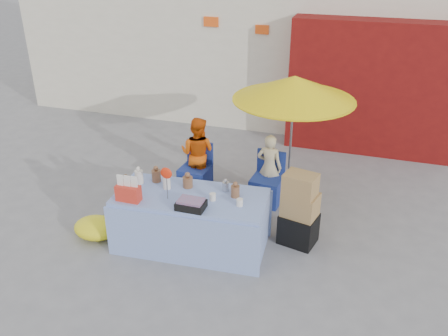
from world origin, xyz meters
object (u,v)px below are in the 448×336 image
(chair_left, at_px, (196,177))
(vendor_orange, at_px, (198,154))
(vendor_beige, at_px, (269,167))
(box_stack, at_px, (299,212))
(chair_right, at_px, (267,188))
(market_table, at_px, (191,220))
(umbrella, at_px, (294,89))

(chair_left, distance_m, vendor_orange, 0.41)
(vendor_orange, xyz_separation_m, vendor_beige, (1.25, 0.00, -0.07))
(vendor_beige, xyz_separation_m, box_stack, (0.69, -1.12, -0.07))
(chair_right, relative_size, box_stack, 0.77)
(market_table, height_order, chair_left, market_table)
(chair_right, bearing_deg, chair_left, -175.66)
(umbrella, xyz_separation_m, box_stack, (0.39, -1.27, -1.38))
(market_table, xyz_separation_m, chair_left, (-0.51, 1.51, -0.16))
(chair_right, xyz_separation_m, vendor_orange, (-1.25, 0.13, 0.39))
(box_stack, bearing_deg, vendor_orange, 150.13)
(umbrella, bearing_deg, vendor_orange, -174.47)
(chair_left, distance_m, vendor_beige, 1.30)
(chair_right, bearing_deg, market_table, -111.72)
(chair_left, height_order, vendor_orange, vendor_orange)
(chair_right, xyz_separation_m, vendor_beige, (-0.00, 0.13, 0.32))
(vendor_beige, bearing_deg, chair_right, 94.85)
(chair_left, relative_size, chair_right, 1.00)
(market_table, relative_size, vendor_beige, 1.90)
(umbrella, bearing_deg, chair_right, -136.43)
(vendor_orange, distance_m, box_stack, 2.24)
(chair_left, height_order, chair_right, same)
(market_table, distance_m, box_stack, 1.53)
(vendor_orange, bearing_deg, market_table, 111.65)
(vendor_beige, bearing_deg, market_table, 70.19)
(chair_left, xyz_separation_m, chair_right, (1.25, 0.00, 0.00))
(market_table, relative_size, umbrella, 1.04)
(vendor_beige, distance_m, umbrella, 1.36)
(chair_left, bearing_deg, chair_right, 4.34)
(chair_right, relative_size, umbrella, 0.41)
(market_table, distance_m, vendor_orange, 1.74)
(vendor_orange, height_order, umbrella, umbrella)
(vendor_orange, distance_m, vendor_beige, 1.25)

